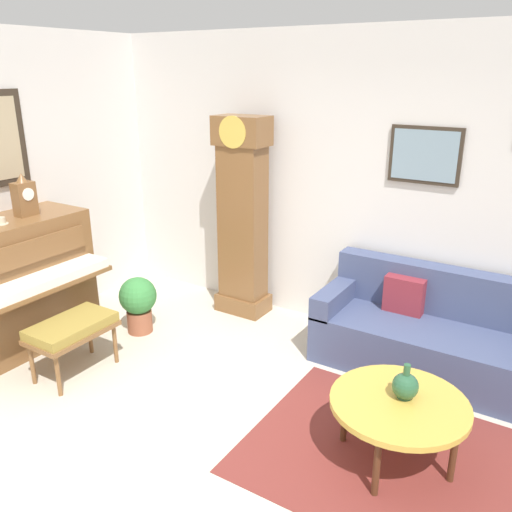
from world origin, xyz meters
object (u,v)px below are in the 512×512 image
grandfather_clock (243,223)px  coffee_table (399,405)px  green_jug (405,386)px  potted_plant (138,301)px  piano (11,287)px  couch (433,335)px  piano_bench (72,329)px  mantel_clock (24,197)px  teacup (1,222)px

grandfather_clock → coffee_table: size_ratio=2.31×
green_jug → potted_plant: (-2.71, 0.40, -0.22)m
piano → couch: 3.70m
couch → potted_plant: 2.71m
couch → potted_plant: (-2.58, -0.83, 0.01)m
piano_bench → green_jug: green_jug is taller
couch → mantel_clock: bearing=-157.0°
piano → grandfather_clock: grandfather_clock is taller
couch → mantel_clock: mantel_clock is taller
piano → potted_plant: bearing=49.2°
couch → teacup: 3.76m
mantel_clock → potted_plant: size_ratio=0.68×
piano → piano_bench: (0.79, -0.01, -0.20)m
piano → grandfather_clock: size_ratio=0.71×
piano → potted_plant: 1.13m
couch → potted_plant: size_ratio=3.39×
grandfather_clock → potted_plant: 1.29m
coffee_table → couch: bearing=95.2°
piano → couch: bearing=26.8°
green_jug → potted_plant: size_ratio=0.43×
grandfather_clock → couch: (2.00, -0.11, -0.65)m
coffee_table → green_jug: bearing=77.7°
teacup → grandfather_clock: bearing=55.7°
piano_bench → teacup: size_ratio=6.03×
piano → piano_bench: size_ratio=2.06×
couch → coffee_table: (0.12, -1.28, 0.11)m
grandfather_clock → teacup: grandfather_clock is taller
couch → teacup: size_ratio=16.38×
teacup → mantel_clock: bearing=102.5°
piano_bench → potted_plant: (-0.07, 0.84, -0.08)m
mantel_clock → green_jug: (3.42, 0.17, -0.83)m
couch → mantel_clock: 3.73m
piano → mantel_clock: 0.81m
mantel_clock → green_jug: size_ratio=1.58×
teacup → potted_plant: bearing=53.2°
piano → mantel_clock: (0.00, 0.26, 0.77)m
grandfather_clock → mantel_clock: size_ratio=5.34×
coffee_table → piano_bench: bearing=-171.5°
green_jug → potted_plant: 2.75m
piano_bench → teacup: 1.09m
grandfather_clock → green_jug: grandfather_clock is taller
potted_plant → coffee_table: bearing=-9.4°
piano_bench → couch: size_ratio=0.37×
piano → coffee_table: 3.44m
green_jug → piano: bearing=-172.8°
grandfather_clock → couch: size_ratio=1.07×
couch → coffee_table: bearing=-84.8°
piano_bench → coffee_table: piano_bench is taller
piano_bench → green_jug: size_ratio=2.92×
green_jug → grandfather_clock: bearing=147.7°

